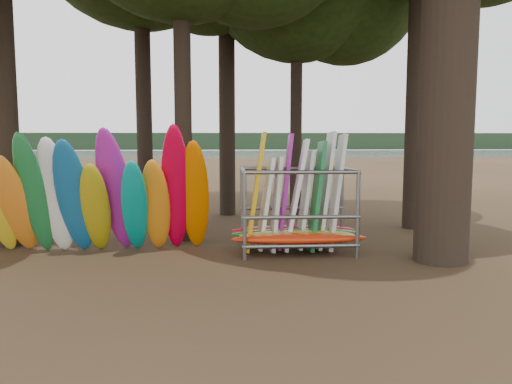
{
  "coord_description": "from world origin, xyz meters",
  "views": [
    {
      "loc": [
        -0.2,
        -10.37,
        2.68
      ],
      "look_at": [
        0.59,
        1.5,
        1.4
      ],
      "focal_mm": 35.0,
      "sensor_mm": 36.0,
      "label": 1
    }
  ],
  "objects": [
    {
      "name": "ground",
      "position": [
        0.0,
        0.0,
        0.0
      ],
      "size": [
        120.0,
        120.0,
        0.0
      ],
      "primitive_type": "plane",
      "color": "#47331E",
      "rests_on": "ground"
    },
    {
      "name": "lake",
      "position": [
        0.0,
        60.0,
        0.0
      ],
      "size": [
        160.0,
        160.0,
        0.0
      ],
      "primitive_type": "plane",
      "color": "gray",
      "rests_on": "ground"
    },
    {
      "name": "far_shore",
      "position": [
        0.0,
        110.0,
        2.0
      ],
      "size": [
        160.0,
        4.0,
        4.0
      ],
      "primitive_type": "cube",
      "color": "black",
      "rests_on": "ground"
    },
    {
      "name": "kayak_row",
      "position": [
        -3.44,
        1.19,
        1.29
      ],
      "size": [
        5.66,
        2.09,
        3.16
      ],
      "color": "#AF3E19",
      "rests_on": "ground"
    },
    {
      "name": "storage_rack",
      "position": [
        1.52,
        1.18,
        0.95
      ],
      "size": [
        3.11,
        1.58,
        2.86
      ],
      "color": "slate",
      "rests_on": "ground"
    }
  ]
}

